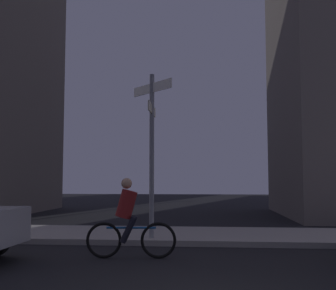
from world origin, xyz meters
The scene contains 3 objects.
sidewalk_kerb centered at (0.00, 6.62, 0.07)m, with size 40.00×3.00×0.14m, color #9E9991.
signpost centered at (-1.17, 5.61, 2.58)m, with size 1.12×1.28×4.13m.
cyclist centered at (-1.36, 3.56, 0.75)m, with size 1.82×0.36×1.61m.
Camera 1 is at (0.24, -4.91, 1.58)m, focal length 44.99 mm.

